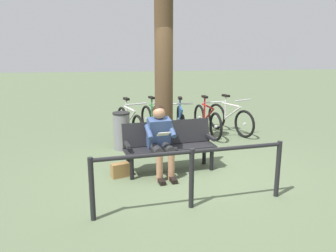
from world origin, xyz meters
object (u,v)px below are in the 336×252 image
bicycle_black (181,122)px  bicycle_orange (230,119)px  tree_trunk (164,70)px  bicycle_purple (155,121)px  litter_bin (122,131)px  handbag (120,170)px  bicycle_silver (130,123)px  person_reading (160,137)px  bench (169,142)px  bicycle_blue (207,120)px

bicycle_black → bicycle_orange: bearing=104.8°
tree_trunk → bicycle_black: 1.66m
bicycle_purple → litter_bin: bearing=-58.6°
bicycle_black → bicycle_purple: size_ratio=1.04×
handbag → bicycle_silver: 2.42m
person_reading → bench: bearing=-140.8°
bench → bicycle_black: size_ratio=0.99×
bicycle_black → bicycle_purple: bearing=-101.9°
bicycle_blue → litter_bin: bearing=-75.8°
person_reading → bicycle_blue: size_ratio=0.72×
person_reading → litter_bin: (0.66, -1.52, -0.27)m
bench → bicycle_purple: bicycle_purple is taller
bicycle_orange → bicycle_purple: bearing=-112.6°
person_reading → handbag: bearing=-6.9°
tree_trunk → bicycle_purple: 1.68m
bicycle_blue → bicycle_purple: size_ratio=1.04×
litter_bin → bicycle_purple: bearing=-129.6°
person_reading → bicycle_purple: person_reading is taller
person_reading → handbag: person_reading is taller
bench → tree_trunk: size_ratio=0.49×
bench → bicycle_orange: size_ratio=1.07×
bicycle_orange → bicycle_blue: (0.61, 0.13, 0.00)m
bench → bicycle_blue: bearing=-128.9°
bicycle_blue → bicycle_purple: (1.26, -0.05, 0.00)m
litter_bin → bicycle_orange: (-2.65, -1.02, -0.04)m
handbag → bicycle_blue: bicycle_blue is taller
person_reading → bicycle_blue: 2.81m
bicycle_orange → bicycle_blue: size_ratio=0.93×
handbag → bicycle_purple: (-0.81, -2.51, 0.24)m
person_reading → bicycle_orange: size_ratio=0.78×
bench → bicycle_purple: size_ratio=1.03×
bench → handbag: (0.86, 0.24, -0.39)m
bicycle_black → bicycle_blue: bearing=104.1°
person_reading → bicycle_purple: size_ratio=0.75×
tree_trunk → bicycle_silver: (0.70, -0.94, -1.32)m
bicycle_purple → bicycle_blue: bearing=68.8°
bicycle_orange → bicycle_blue: same height
litter_bin → bicycle_orange: bicycle_orange is taller
person_reading → tree_trunk: 1.76m
litter_bin → bicycle_black: bicycle_black is taller
bicycle_purple → bicycle_silver: (0.60, 0.11, 0.00)m
bench → tree_trunk: (-0.05, -1.22, 1.17)m
litter_bin → bicycle_silver: bicycle_silver is taller
litter_bin → bicycle_orange: bearing=-158.9°
handbag → tree_trunk: bearing=-122.0°
handbag → bicycle_blue: bearing=-130.2°
tree_trunk → bicycle_purple: size_ratio=2.09×
tree_trunk → bicycle_blue: 2.02m
person_reading → bicycle_black: size_ratio=0.71×
bicycle_orange → bicycle_black: 1.30m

